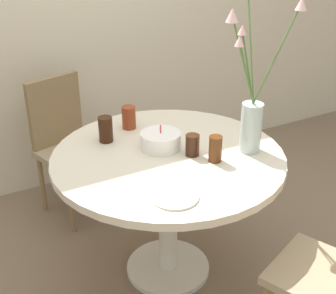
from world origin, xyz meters
The scene contains 11 objects.
ground_plane centered at (0.00, 0.00, 0.00)m, with size 16.00×16.00×0.00m, color #7A6651.
wall_back centered at (0.00, 1.30, 1.30)m, with size 8.00×0.05×2.60m.
dining_table centered at (0.00, 0.00, 0.63)m, with size 1.19×1.19×0.76m.
chair_left_flank centered at (-0.27, 0.90, 0.52)m, with size 0.50×0.50×0.92m.
birthday_cake centered at (0.00, 0.08, 0.80)m, with size 0.21×0.21×0.13m.
flower_vase centered at (0.38, -0.16, 0.99)m, with size 0.33×0.29×0.79m.
side_plate centered at (-0.17, -0.37, 0.76)m, with size 0.21×0.21×0.01m.
drink_glass_0 centered at (-0.04, 0.39, 0.82)m, with size 0.08×0.08×0.13m.
drink_glass_1 centered at (0.10, -0.07, 0.81)m, with size 0.07×0.07×0.11m.
drink_glass_2 centered at (-0.22, 0.29, 0.83)m, with size 0.08×0.08×0.14m.
drink_glass_3 centered at (0.17, -0.17, 0.82)m, with size 0.07×0.07×0.13m.
Camera 1 is at (-1.00, -1.85, 1.86)m, focal length 50.00 mm.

